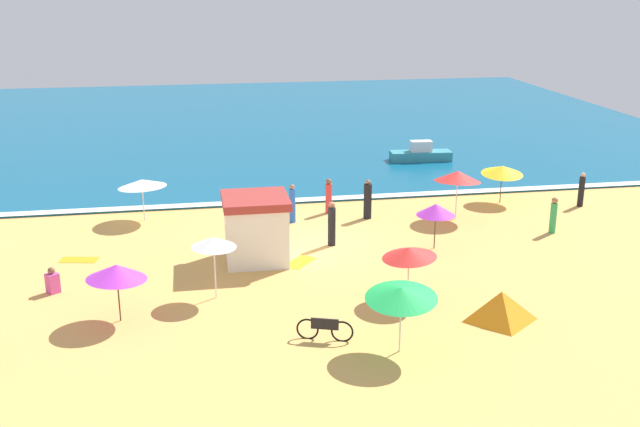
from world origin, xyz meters
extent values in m
plane|color=#E0A856|center=(0.00, 0.00, 0.00)|extent=(60.00, 60.00, 0.00)
cube|color=#0F567A|center=(0.00, 28.00, 0.05)|extent=(60.00, 44.00, 0.10)
cube|color=white|center=(0.00, 6.30, 0.10)|extent=(57.00, 0.70, 0.01)
cube|color=white|center=(-2.93, -1.53, 1.18)|extent=(2.44, 2.45, 2.36)
cube|color=#A5332D|center=(-2.93, -1.53, 2.52)|extent=(2.59, 2.60, 0.32)
cylinder|color=silver|center=(-7.62, 4.54, 0.97)|extent=(0.05, 0.05, 1.93)
cone|color=white|center=(-7.62, 4.54, 1.80)|extent=(3.16, 3.17, 0.50)
cylinder|color=silver|center=(1.94, -6.35, 0.96)|extent=(0.05, 0.05, 1.93)
cone|color=red|center=(1.94, -6.35, 1.79)|extent=(2.09, 2.07, 0.52)
cylinder|color=silver|center=(0.63, -9.98, 1.03)|extent=(0.05, 0.05, 2.06)
cone|color=green|center=(0.63, -9.98, 1.94)|extent=(2.87, 2.89, 0.59)
cylinder|color=silver|center=(-4.71, -4.96, 1.12)|extent=(0.05, 0.05, 2.24)
cone|color=white|center=(-4.71, -4.96, 2.10)|extent=(1.95, 1.94, 0.42)
cylinder|color=silver|center=(6.80, 2.28, 1.13)|extent=(0.05, 0.05, 2.27)
cone|color=red|center=(6.80, 2.28, 2.07)|extent=(3.00, 3.01, 0.69)
cylinder|color=#4C3823|center=(-7.92, -6.30, 0.97)|extent=(0.05, 0.05, 1.94)
cone|color=#B733C6|center=(-7.92, -6.30, 1.75)|extent=(2.68, 2.67, 0.63)
cylinder|color=#4C3823|center=(4.54, -1.42, 0.95)|extent=(0.05, 0.05, 1.90)
cone|color=#B733C6|center=(4.54, -1.42, 1.70)|extent=(1.98, 1.99, 0.50)
cylinder|color=#4C3823|center=(9.94, 4.44, 0.92)|extent=(0.05, 0.05, 1.85)
cone|color=yellow|center=(9.94, 4.44, 1.68)|extent=(2.32, 2.35, 0.63)
pyramid|color=orange|center=(4.50, -8.48, 0.52)|extent=(1.98, 1.82, 1.05)
torus|color=black|center=(-0.96, -9.02, 0.33)|extent=(0.70, 0.29, 0.72)
torus|color=black|center=(-2.00, -8.66, 0.33)|extent=(0.70, 0.29, 0.72)
cube|color=black|center=(-1.48, -8.84, 0.55)|extent=(0.85, 0.34, 0.36)
cylinder|color=black|center=(2.73, 3.06, 0.84)|extent=(0.53, 0.53, 1.68)
sphere|color=#9E6B47|center=(2.73, 3.06, 1.77)|extent=(0.22, 0.22, 0.22)
cylinder|color=green|center=(10.35, -0.41, 0.69)|extent=(0.41, 0.41, 1.38)
sphere|color=#9E6B47|center=(10.35, -0.41, 1.50)|extent=(0.28, 0.28, 0.28)
cylinder|color=black|center=(13.59, 3.14, 0.75)|extent=(0.29, 0.29, 1.50)
sphere|color=#DBA884|center=(13.59, 3.14, 1.60)|extent=(0.22, 0.22, 0.22)
cube|color=#D84CA5|center=(-10.48, -3.49, 0.37)|extent=(0.55, 0.55, 0.73)
sphere|color=brown|center=(-10.48, -3.49, 0.85)|extent=(0.26, 0.26, 0.26)
cylinder|color=red|center=(1.08, 4.21, 0.72)|extent=(0.43, 0.43, 1.45)
sphere|color=brown|center=(1.08, 4.21, 1.57)|extent=(0.27, 0.27, 0.27)
cylinder|color=black|center=(0.37, -0.30, 0.83)|extent=(0.46, 0.46, 1.66)
sphere|color=brown|center=(0.37, -0.30, 1.78)|extent=(0.27, 0.27, 0.27)
cylinder|color=blue|center=(-0.83, 3.07, 0.80)|extent=(0.35, 0.35, 1.60)
sphere|color=#9E6B47|center=(-0.83, 3.07, 1.71)|extent=(0.23, 0.23, 0.23)
cube|color=orange|center=(-1.27, -2.06, 0.01)|extent=(1.52, 1.62, 0.01)
cube|color=orange|center=(-10.00, -0.26, 0.01)|extent=(1.60, 0.96, 0.01)
cube|color=teal|center=(8.56, 13.47, 0.38)|extent=(3.77, 1.36, 0.57)
cube|color=silver|center=(8.56, 13.47, 0.99)|extent=(1.34, 0.76, 0.65)
camera|label=1|loc=(-5.33, -29.89, 10.96)|focal=42.32mm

